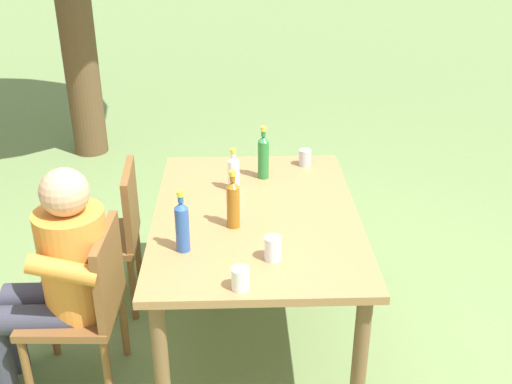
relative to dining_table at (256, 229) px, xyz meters
name	(u,v)px	position (x,y,z in m)	size (l,w,h in m)	color
ground_plane	(256,332)	(0.00, 0.00, -0.68)	(24.00, 24.00, 0.00)	#6B844C
dining_table	(256,229)	(0.00, 0.00, 0.00)	(1.48, 1.05, 0.77)	#A37547
chair_far_left	(87,301)	(-0.34, 0.82, -0.19)	(0.46, 0.46, 0.87)	brown
chair_far_right	(112,230)	(0.34, 0.82, -0.19)	(0.47, 0.47, 0.87)	brown
person_in_white_shirt	(60,272)	(-0.33, 0.93, -0.02)	(0.47, 0.61, 1.18)	orange
bottle_clear	(234,172)	(0.28, 0.11, 0.20)	(0.06, 0.06, 0.24)	white
bottle_green	(263,156)	(0.43, -0.06, 0.23)	(0.06, 0.06, 0.31)	#287A38
bottle_amber	(233,203)	(-0.13, 0.12, 0.22)	(0.06, 0.06, 0.30)	#996019
bottle_blue	(182,225)	(-0.35, 0.35, 0.22)	(0.06, 0.06, 0.30)	#2D56A3
cup_steel	(305,158)	(0.60, -0.31, 0.14)	(0.07, 0.07, 0.10)	#B2B7BC
cup_white	(240,279)	(-0.66, 0.09, 0.14)	(0.07, 0.07, 0.10)	white
cup_glass	(273,248)	(-0.44, -0.06, 0.15)	(0.08, 0.08, 0.11)	silver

